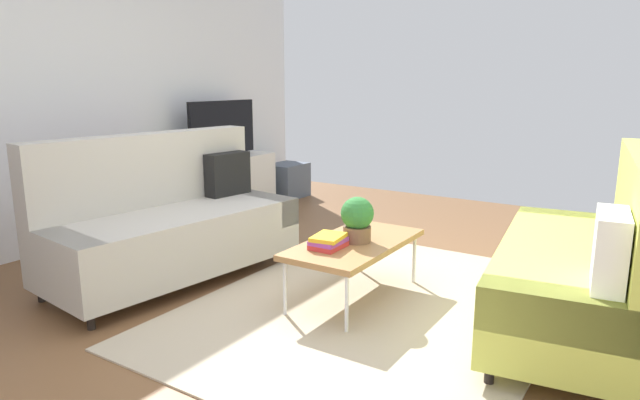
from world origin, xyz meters
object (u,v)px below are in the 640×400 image
object	(u,v)px
tv_console	(223,185)
tv	(223,130)
bottle_0	(196,153)
potted_plant	(357,219)
coffee_table	(355,245)
couch_beige	(169,222)
table_book_0	(328,245)
storage_trunk	(287,180)
vase_0	(180,157)
couch_green	(588,263)

from	to	relation	value
tv_console	tv	distance (m)	0.63
tv_console	bottle_0	world-z (taller)	bottle_0
potted_plant	tv	bearing A→B (deg)	60.55
coffee_table	bottle_0	xyz separation A→B (m)	(0.99, 2.50, 0.35)
couch_beige	potted_plant	distance (m)	1.49
tv_console	table_book_0	distance (m)	2.98
storage_trunk	potted_plant	xyz separation A→B (m)	(-2.53, -2.46, 0.36)
tv	storage_trunk	distance (m)	1.32
table_book_0	potted_plant	bearing A→B (deg)	-20.65
tv	potted_plant	world-z (taller)	tv
tv_console	vase_0	size ratio (longest dim) A/B	10.00
couch_beige	couch_green	world-z (taller)	same
couch_beige	tv	distance (m)	2.18
couch_beige	bottle_0	bearing A→B (deg)	-134.77
vase_0	bottle_0	bearing A→B (deg)	-32.44
tv	potted_plant	distance (m)	2.93
tv_console	storage_trunk	xyz separation A→B (m)	(1.10, -0.10, -0.10)
tv_console	couch_beige	bearing A→B (deg)	-148.23
coffee_table	potted_plant	xyz separation A→B (m)	(0.00, -0.02, 0.19)
couch_beige	table_book_0	xyz separation A→B (m)	(0.15, -1.35, -0.00)
tv	bottle_0	world-z (taller)	tv
couch_green	tv_console	size ratio (longest dim) A/B	1.42
storage_trunk	table_book_0	xyz separation A→B (m)	(-2.76, -2.37, 0.22)
potted_plant	bottle_0	world-z (taller)	bottle_0
tv_console	bottle_0	bearing A→B (deg)	-174.79
tv	storage_trunk	size ratio (longest dim) A/B	1.92
couch_beige	tv	bearing A→B (deg)	-141.69
couch_beige	bottle_0	size ratio (longest dim) A/B	9.36
table_book_0	vase_0	size ratio (longest dim) A/B	1.71
table_book_0	storage_trunk	bearing A→B (deg)	40.62
coffee_table	tv	size ratio (longest dim) A/B	1.10
table_book_0	bottle_0	distance (m)	2.74
couch_green	bottle_0	distance (m)	3.99
storage_trunk	table_book_0	bearing A→B (deg)	-139.38
couch_beige	tv_console	world-z (taller)	couch_beige
table_book_0	bottle_0	world-z (taller)	bottle_0
couch_green	tv_console	xyz separation A→B (m)	(1.14, 3.96, -0.12)
couch_green	storage_trunk	distance (m)	4.47
coffee_table	storage_trunk	xyz separation A→B (m)	(2.53, 2.44, -0.17)
tv_console	tv	xyz separation A→B (m)	(-0.00, -0.02, 0.63)
couch_beige	coffee_table	distance (m)	1.47
potted_plant	table_book_0	xyz separation A→B (m)	(-0.23, 0.09, -0.15)
coffee_table	couch_green	bearing A→B (deg)	-78.25
tv	table_book_0	size ratio (longest dim) A/B	4.17
tv	bottle_0	xyz separation A→B (m)	(-0.44, -0.02, -0.21)
tv	coffee_table	bearing A→B (deg)	-119.63
storage_trunk	table_book_0	size ratio (longest dim) A/B	2.17
couch_beige	tv_console	size ratio (longest dim) A/B	1.42
couch_green	tv_console	distance (m)	4.12
coffee_table	tv_console	world-z (taller)	tv_console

